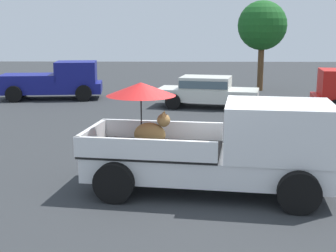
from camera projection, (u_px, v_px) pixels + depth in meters
ground_plane at (207, 190)px, 9.91m from camera, size 80.00×80.00×0.00m
pickup_truck_main at (227, 146)px, 9.66m from camera, size 5.27×2.84×2.24m
pickup_truck_red at (56, 81)px, 22.80m from camera, size 4.97×2.59×1.80m
parked_sedan_near at (207, 90)px, 20.36m from camera, size 4.57×2.64×1.33m
tree_by_lot at (262, 26)px, 25.32m from camera, size 2.64×2.64×4.85m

